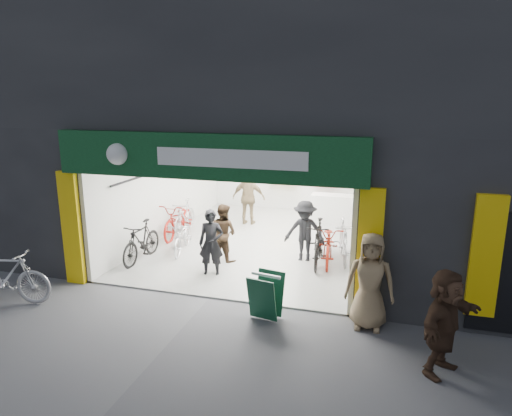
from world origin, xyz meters
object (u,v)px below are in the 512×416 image
at_px(sandwich_board, 266,295).
at_px(bike_right_front, 318,243).
at_px(bike_left_front, 183,237).
at_px(pedestrian_near, 370,281).
at_px(parked_bike, 5,277).

bearing_deg(sandwich_board, bike_right_front, 91.20).
relative_size(bike_left_front, pedestrian_near, 0.91).
relative_size(bike_left_front, bike_right_front, 0.87).
relative_size(bike_right_front, parked_bike, 0.98).
xyz_separation_m(bike_left_front, sandwich_board, (3.19, -3.06, 0.05)).
relative_size(bike_left_front, sandwich_board, 1.89).
bearing_deg(pedestrian_near, sandwich_board, -175.42).
bearing_deg(bike_right_front, pedestrian_near, -68.79).
distance_m(parked_bike, sandwich_board, 5.40).
height_order(bike_left_front, pedestrian_near, pedestrian_near).
distance_m(bike_left_front, parked_bike, 4.47).
bearing_deg(bike_left_front, bike_right_front, -10.28).
xyz_separation_m(pedestrian_near, sandwich_board, (-1.91, -0.20, -0.43)).
bearing_deg(parked_bike, bike_left_front, -40.16).
xyz_separation_m(bike_left_front, bike_right_front, (3.72, 0.09, 0.13)).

